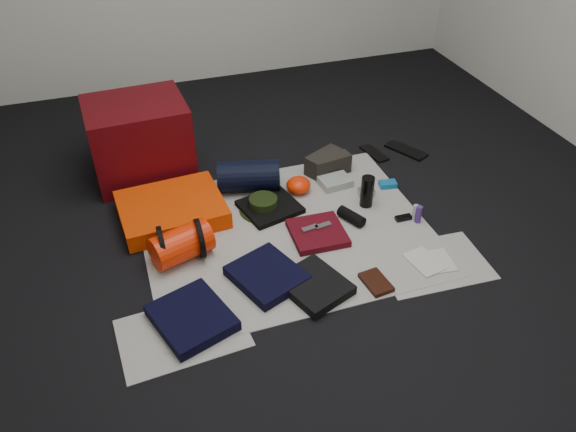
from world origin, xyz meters
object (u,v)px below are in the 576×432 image
object	(u,v)px
navy_duffel	(248,176)
water_bottle	(367,192)
red_cabinet	(140,140)
compact_camera	(366,192)
sleeping_pad	(172,209)
stuff_sack	(181,244)
paperback_book	(376,282)

from	to	relation	value
navy_duffel	water_bottle	world-z (taller)	navy_duffel
navy_duffel	red_cabinet	bearing A→B (deg)	159.38
red_cabinet	navy_duffel	bearing A→B (deg)	-37.72
red_cabinet	compact_camera	xyz separation A→B (m)	(1.27, -0.70, -0.22)
sleeping_pad	stuff_sack	bearing A→B (deg)	-90.89
red_cabinet	stuff_sack	size ratio (longest dim) A/B	1.91
compact_camera	paperback_book	size ratio (longest dim) A/B	0.57
sleeping_pad	stuff_sack	xyz separation A→B (m)	(-0.01, -0.38, 0.04)
paperback_book	stuff_sack	bearing A→B (deg)	143.36
compact_camera	paperback_book	bearing A→B (deg)	-100.28
water_bottle	compact_camera	distance (m)	0.13
stuff_sack	compact_camera	world-z (taller)	stuff_sack
water_bottle	compact_camera	xyz separation A→B (m)	(0.05, 0.10, -0.08)
water_bottle	navy_duffel	bearing A→B (deg)	148.46
navy_duffel	compact_camera	size ratio (longest dim) A/B	3.77
sleeping_pad	compact_camera	size ratio (longest dim) A/B	5.86
compact_camera	paperback_book	world-z (taller)	compact_camera
paperback_book	sleeping_pad	bearing A→B (deg)	128.16
navy_duffel	paperback_book	world-z (taller)	navy_duffel
red_cabinet	stuff_sack	distance (m)	0.94
red_cabinet	water_bottle	world-z (taller)	red_cabinet
stuff_sack	paperback_book	world-z (taller)	stuff_sack
red_cabinet	stuff_sack	world-z (taller)	red_cabinet
red_cabinet	navy_duffel	size ratio (longest dim) A/B	1.59
sleeping_pad	water_bottle	world-z (taller)	water_bottle
navy_duffel	paperback_book	xyz separation A→B (m)	(0.39, -1.03, -0.09)
navy_duffel	compact_camera	distance (m)	0.74
navy_duffel	paperback_book	distance (m)	1.10
stuff_sack	sleeping_pad	bearing A→B (deg)	89.11
sleeping_pad	paperback_book	bearing A→B (deg)	-45.18
stuff_sack	red_cabinet	bearing A→B (deg)	95.32
stuff_sack	water_bottle	world-z (taller)	water_bottle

